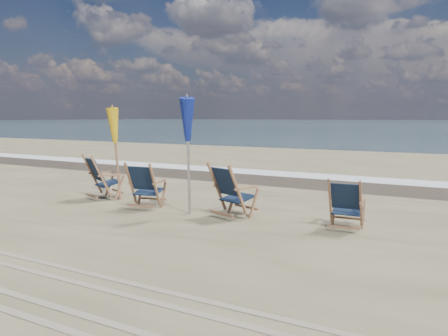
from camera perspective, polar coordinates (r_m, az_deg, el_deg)
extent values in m
plane|color=#3C5864|center=(134.22, 27.00, 5.19)|extent=(400.00, 400.00, 0.00)
cube|color=silver|center=(15.27, 11.11, -0.97)|extent=(200.00, 1.40, 0.01)
cube|color=#42362A|center=(13.86, 9.21, -1.72)|extent=(200.00, 2.60, 0.00)
cylinder|color=#8F6040|center=(10.94, -13.86, 1.75)|extent=(0.06, 0.06, 2.22)
cone|color=gold|center=(10.90, -13.95, 5.06)|extent=(0.30, 0.30, 0.85)
cylinder|color=#A5A5AD|center=(8.80, -4.67, 1.35)|extent=(0.06, 0.06, 2.40)
cone|color=navy|center=(8.76, -4.72, 6.08)|extent=(0.30, 0.30, 0.85)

